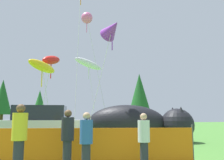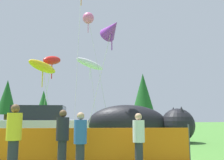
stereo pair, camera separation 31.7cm
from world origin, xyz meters
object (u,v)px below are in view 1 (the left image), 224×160
object	(u,v)px
spectator_in_black_shirt	(19,135)
kite_pink_octopus	(87,18)
inflatable_cat	(138,125)
kite_purple_delta	(112,29)
kite_white_ghost	(89,64)
spectator_in_green_shirt	(86,139)
folding_chair	(149,141)
spectator_in_yellow_shirt	(144,138)
spectator_in_red_shirt	(68,136)
parked_car	(44,128)
kite_yellow_hero	(42,67)
kite_red_lizard	(51,60)

from	to	relation	value
spectator_in_black_shirt	kite_pink_octopus	size ratio (longest dim) A/B	0.18
inflatable_cat	kite_purple_delta	world-z (taller)	kite_purple_delta
spectator_in_black_shirt	kite_white_ghost	xyz separation A→B (m)	(4.03, 13.06, 4.94)
spectator_in_green_shirt	kite_white_ghost	xyz separation A→B (m)	(2.24, 13.36, 5.06)
inflatable_cat	spectator_in_green_shirt	distance (m)	8.99
folding_chair	kite_pink_octopus	bearing A→B (deg)	-162.35
spectator_in_yellow_shirt	spectator_in_black_shirt	bearing A→B (deg)	176.73
spectator_in_black_shirt	spectator_in_red_shirt	world-z (taller)	spectator_in_black_shirt
spectator_in_green_shirt	parked_car	bearing A→B (deg)	101.90
kite_yellow_hero	folding_chair	bearing A→B (deg)	-52.32
parked_car	spectator_in_yellow_shirt	size ratio (longest dim) A/B	2.76
spectator_in_black_shirt	kite_red_lizard	world-z (taller)	kite_red_lizard
inflatable_cat	spectator_in_green_shirt	bearing A→B (deg)	-100.71
parked_car	inflatable_cat	distance (m)	6.05
inflatable_cat	spectator_in_black_shirt	bearing A→B (deg)	-110.73
parked_car	spectator_in_yellow_shirt	world-z (taller)	parked_car
kite_white_ghost	folding_chair	bearing A→B (deg)	-84.79
kite_purple_delta	spectator_in_yellow_shirt	bearing A→B (deg)	-96.56
spectator_in_yellow_shirt	folding_chair	bearing A→B (deg)	64.30
spectator_in_green_shirt	spectator_in_yellow_shirt	bearing A→B (deg)	3.19
kite_red_lizard	kite_yellow_hero	distance (m)	1.62
folding_chair	kite_red_lizard	xyz separation A→B (m)	(-4.06, 7.30, 4.91)
spectator_in_red_shirt	kite_purple_delta	distance (m)	8.84
kite_pink_octopus	kite_yellow_hero	distance (m)	7.51
spectator_in_yellow_shirt	kite_yellow_hero	size ratio (longest dim) A/B	0.32
spectator_in_yellow_shirt	kite_red_lizard	distance (m)	11.53
spectator_in_black_shirt	kite_yellow_hero	xyz separation A→B (m)	(0.35, 8.73, 3.66)
kite_purple_delta	kite_pink_octopus	bearing A→B (deg)	94.45
folding_chair	kite_purple_delta	bearing A→B (deg)	-158.45
spectator_in_yellow_shirt	spectator_in_green_shirt	bearing A→B (deg)	-176.81
parked_car	kite_red_lizard	world-z (taller)	kite_red_lizard
spectator_in_black_shirt	kite_white_ghost	size ratio (longest dim) A/B	0.29
kite_red_lizard	kite_purple_delta	size ratio (longest dim) A/B	0.81
kite_white_ghost	spectator_in_red_shirt	bearing A→B (deg)	-101.99
spectator_in_red_shirt	kite_yellow_hero	distance (m)	9.25
spectator_in_green_shirt	kite_purple_delta	size ratio (longest dim) A/B	0.22
spectator_in_red_shirt	kite_yellow_hero	world-z (taller)	kite_yellow_hero
kite_red_lizard	kite_white_ghost	size ratio (longest dim) A/B	0.92
spectator_in_black_shirt	spectator_in_green_shirt	xyz separation A→B (m)	(1.79, -0.30, -0.12)
parked_car	kite_yellow_hero	bearing A→B (deg)	102.88
spectator_in_yellow_shirt	kite_white_ghost	size ratio (longest dim) A/B	0.25
kite_pink_octopus	kite_white_ghost	xyz separation A→B (m)	(0.24, 0.18, -3.96)
spectator_in_red_shirt	kite_white_ghost	distance (m)	13.94
spectator_in_yellow_shirt	kite_red_lizard	size ratio (longest dim) A/B	0.27
parked_car	kite_red_lizard	distance (m)	6.48
spectator_in_yellow_shirt	kite_yellow_hero	world-z (taller)	kite_yellow_hero
spectator_in_red_shirt	inflatable_cat	bearing A→B (deg)	55.49
kite_pink_octopus	kite_red_lizard	distance (m)	6.03
kite_purple_delta	kite_white_ghost	xyz separation A→B (m)	(-0.27, 6.69, -0.73)
folding_chair	parked_car	bearing A→B (deg)	-109.49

